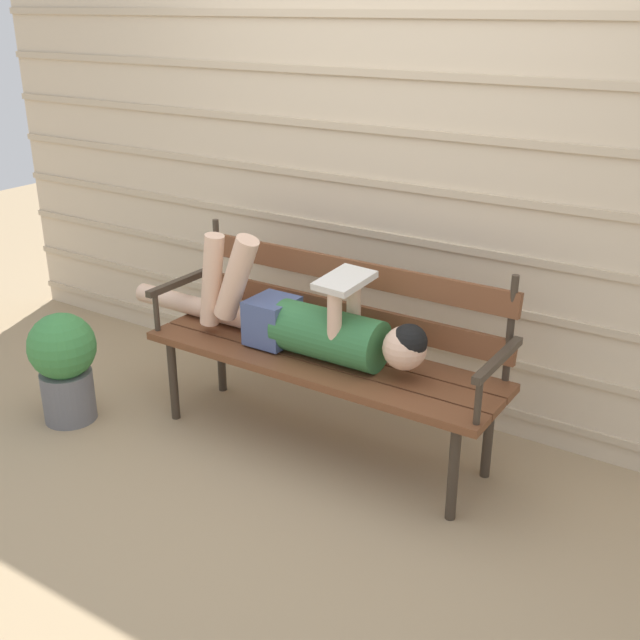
# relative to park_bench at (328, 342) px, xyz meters

# --- Properties ---
(ground_plane) EXTENTS (12.00, 12.00, 0.00)m
(ground_plane) POSITION_rel_park_bench_xyz_m (0.00, -0.25, -0.52)
(ground_plane) COLOR tan
(house_siding) EXTENTS (5.36, 0.08, 2.30)m
(house_siding) POSITION_rel_park_bench_xyz_m (0.00, 0.55, 0.64)
(house_siding) COLOR beige
(house_siding) RESTS_ON ground
(park_bench) EXTENTS (1.73, 0.50, 0.94)m
(park_bench) POSITION_rel_park_bench_xyz_m (0.00, 0.00, 0.00)
(park_bench) COLOR brown
(park_bench) RESTS_ON ground
(reclining_person) EXTENTS (1.71, 0.27, 0.53)m
(reclining_person) POSITION_rel_park_bench_xyz_m (-0.10, -0.07, 0.10)
(reclining_person) COLOR #33703D
(potted_plant) EXTENTS (0.33, 0.33, 0.57)m
(potted_plant) POSITION_rel_park_bench_xyz_m (-1.20, -0.55, -0.20)
(potted_plant) COLOR slate
(potted_plant) RESTS_ON ground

